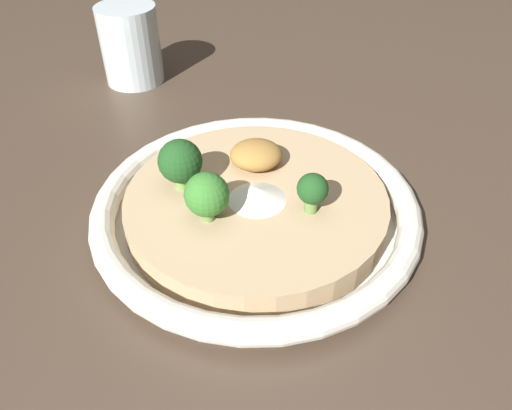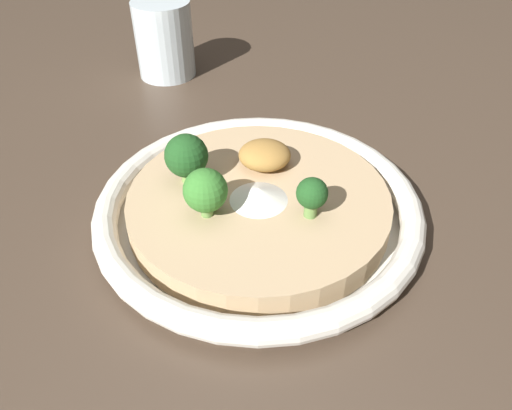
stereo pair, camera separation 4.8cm
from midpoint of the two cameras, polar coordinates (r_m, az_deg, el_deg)
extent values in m
plane|color=#47382B|center=(0.49, 2.78, -1.94)|extent=(6.00, 6.00, 0.00)
cylinder|color=silver|center=(0.49, 2.80, -1.63)|extent=(0.29, 0.29, 0.01)
torus|color=silver|center=(0.48, 2.85, -0.26)|extent=(0.31, 0.31, 0.02)
cylinder|color=tan|center=(0.48, 2.86, -0.12)|extent=(0.25, 0.25, 0.03)
cone|color=white|center=(0.46, 3.17, 1.13)|extent=(0.05, 0.05, 0.01)
ellipsoid|color=#A37538|center=(0.50, 3.45, 5.63)|extent=(0.05, 0.05, 0.03)
cylinder|color=#668E47|center=(0.44, -2.92, -0.25)|extent=(0.02, 0.02, 0.02)
sphere|color=#387A2D|center=(0.43, -3.00, 1.56)|extent=(0.04, 0.04, 0.04)
cylinder|color=#759E4C|center=(0.48, -5.27, 3.69)|extent=(0.02, 0.02, 0.02)
sphere|color=#1E4C1E|center=(0.47, -5.41, 5.53)|extent=(0.04, 0.04, 0.04)
cylinder|color=#668E47|center=(0.44, 9.03, -0.33)|extent=(0.02, 0.02, 0.02)
sphere|color=#1E4C1E|center=(0.43, 9.23, 1.22)|extent=(0.03, 0.03, 0.03)
cylinder|color=silver|center=(0.75, -8.78, 18.17)|extent=(0.08, 0.08, 0.11)
camera|label=1|loc=(0.02, -87.14, 2.39)|focal=35.00mm
camera|label=2|loc=(0.02, 92.86, -2.39)|focal=35.00mm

